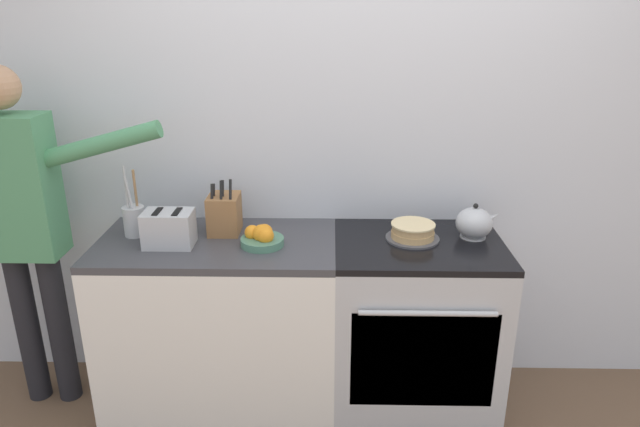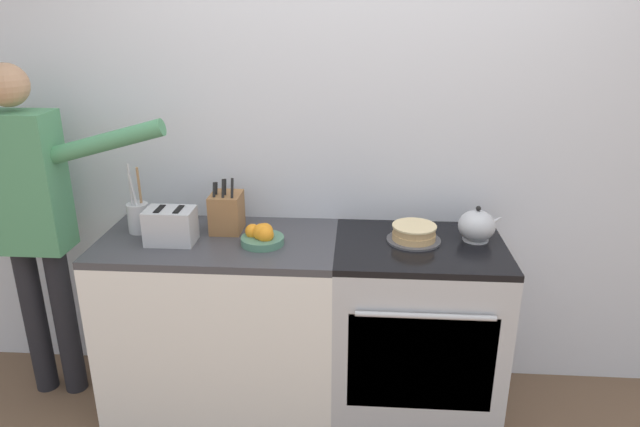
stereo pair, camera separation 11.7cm
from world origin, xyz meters
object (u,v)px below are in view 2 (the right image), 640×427
object	(u,v)px
knife_block	(227,212)
fruit_bowl	(262,235)
person_baker	(32,209)
utensil_crock	(138,216)
tea_kettle	(477,226)
layer_cake	(414,234)
stove_range	(415,329)
toaster	(171,226)

from	to	relation	value
knife_block	fruit_bowl	xyz separation A→B (m)	(0.20, -0.15, -0.05)
knife_block	fruit_bowl	distance (m)	0.25
person_baker	fruit_bowl	bearing A→B (deg)	-10.72
utensil_crock	fruit_bowl	size ratio (longest dim) A/B	1.71
tea_kettle	fruit_bowl	world-z (taller)	tea_kettle
knife_block	person_baker	distance (m)	0.92
layer_cake	person_baker	xyz separation A→B (m)	(-1.81, -0.02, 0.08)
layer_cake	person_baker	distance (m)	1.81
tea_kettle	fruit_bowl	distance (m)	0.99
tea_kettle	fruit_bowl	bearing A→B (deg)	-173.48
stove_range	person_baker	world-z (taller)	person_baker
utensil_crock	layer_cake	bearing A→B (deg)	-1.08
toaster	person_baker	bearing A→B (deg)	174.34
tea_kettle	toaster	distance (m)	1.41
knife_block	person_baker	world-z (taller)	person_baker
stove_range	fruit_bowl	size ratio (longest dim) A/B	4.50
tea_kettle	knife_block	distance (m)	1.18
utensil_crock	stove_range	bearing A→B (deg)	-2.71
stove_range	tea_kettle	xyz separation A→B (m)	(0.26, 0.07, 0.52)
tea_kettle	fruit_bowl	xyz separation A→B (m)	(-0.99, -0.11, -0.03)
fruit_bowl	layer_cake	bearing A→B (deg)	6.63
knife_block	utensil_crock	bearing A→B (deg)	-173.69
person_baker	stove_range	bearing A→B (deg)	-8.24
knife_block	toaster	world-z (taller)	knife_block
layer_cake	person_baker	size ratio (longest dim) A/B	0.15
utensil_crock	person_baker	size ratio (longest dim) A/B	0.20
tea_kettle	person_baker	xyz separation A→B (m)	(-2.10, -0.06, 0.05)
knife_block	utensil_crock	world-z (taller)	utensil_crock
stove_range	tea_kettle	bearing A→B (deg)	15.10
knife_block	fruit_bowl	size ratio (longest dim) A/B	1.40
utensil_crock	fruit_bowl	world-z (taller)	utensil_crock
stove_range	knife_block	world-z (taller)	knife_block
layer_cake	fruit_bowl	world-z (taller)	fruit_bowl
stove_range	layer_cake	bearing A→B (deg)	126.49
stove_range	person_baker	distance (m)	1.92
layer_cake	knife_block	xyz separation A→B (m)	(-0.89, 0.07, 0.06)
tea_kettle	knife_block	world-z (taller)	knife_block
toaster	layer_cake	bearing A→B (deg)	4.72
knife_block	toaster	bearing A→B (deg)	-143.89
utensil_crock	fruit_bowl	bearing A→B (deg)	-9.73
tea_kettle	person_baker	world-z (taller)	person_baker
knife_block	utensil_crock	xyz separation A→B (m)	(-0.42, -0.05, -0.02)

